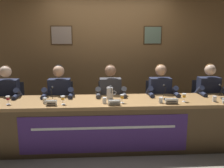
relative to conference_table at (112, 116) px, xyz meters
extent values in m
plane|color=gray|center=(0.00, 0.12, -0.52)|extent=(12.00, 12.00, 0.00)
cube|color=brown|center=(0.00, 1.60, 0.78)|extent=(5.79, 0.12, 2.60)
cube|color=#4C3319|center=(-0.92, 1.54, 1.20)|extent=(0.43, 0.02, 0.38)
cube|color=gray|center=(-0.92, 1.53, 1.20)|extent=(0.39, 0.01, 0.34)
cube|color=#4C3319|center=(0.92, 1.54, 1.20)|extent=(0.38, 0.02, 0.37)
cube|color=slate|center=(0.92, 1.53, 1.20)|extent=(0.34, 0.01, 0.33)
cube|color=olive|center=(0.00, 0.12, 0.20)|extent=(4.59, 0.76, 0.05)
cube|color=brown|center=(0.00, -0.24, -0.17)|extent=(4.53, 0.04, 0.70)
cube|color=#4C2D7A|center=(-0.13, -0.26, -0.17)|extent=(2.38, 0.01, 0.55)
cube|color=white|center=(-0.13, -0.26, -0.08)|extent=(2.03, 0.00, 0.04)
cylinder|color=black|center=(-1.71, 0.60, -0.51)|extent=(0.44, 0.44, 0.02)
cylinder|color=black|center=(-1.71, 0.60, -0.29)|extent=(0.05, 0.05, 0.42)
cube|color=#232328|center=(-1.71, 0.60, -0.06)|extent=(0.44, 0.44, 0.03)
cube|color=#232328|center=(-1.71, 0.80, 0.17)|extent=(0.40, 0.05, 0.44)
cylinder|color=black|center=(-1.61, 0.25, -0.28)|extent=(0.10, 0.10, 0.48)
cylinder|color=black|center=(-1.61, 0.40, 0.00)|extent=(0.13, 0.34, 0.13)
cube|color=#1E2338|center=(-1.71, 0.57, 0.24)|extent=(0.36, 0.20, 0.48)
sphere|color=beige|center=(-1.71, 0.55, 0.62)|extent=(0.19, 0.19, 0.19)
sphere|color=#331E0F|center=(-1.71, 0.56, 0.63)|extent=(0.17, 0.17, 0.17)
cylinder|color=#1E2338|center=(-1.50, 0.47, 0.26)|extent=(0.09, 0.30, 0.25)
cylinder|color=#1E2338|center=(-1.50, 0.31, 0.25)|extent=(0.07, 0.24, 0.07)
cylinder|color=white|center=(-1.50, -0.04, 0.23)|extent=(0.06, 0.06, 0.00)
cylinder|color=white|center=(-1.50, -0.04, 0.26)|extent=(0.01, 0.01, 0.05)
cone|color=white|center=(-1.50, -0.04, 0.32)|extent=(0.06, 0.06, 0.06)
cylinder|color=#B21E2D|center=(-1.50, -0.04, 0.31)|extent=(0.04, 0.04, 0.04)
cylinder|color=black|center=(-0.85, 0.60, -0.51)|extent=(0.44, 0.44, 0.02)
cylinder|color=black|center=(-0.85, 0.60, -0.29)|extent=(0.05, 0.05, 0.42)
cube|color=#232328|center=(-0.85, 0.60, -0.06)|extent=(0.44, 0.44, 0.03)
cube|color=#232328|center=(-0.85, 0.80, 0.17)|extent=(0.40, 0.05, 0.44)
cylinder|color=black|center=(-0.95, 0.25, -0.28)|extent=(0.10, 0.10, 0.48)
cylinder|color=black|center=(-0.75, 0.25, -0.28)|extent=(0.10, 0.10, 0.48)
cylinder|color=black|center=(-0.95, 0.40, 0.00)|extent=(0.13, 0.34, 0.13)
cylinder|color=black|center=(-0.75, 0.40, 0.00)|extent=(0.13, 0.34, 0.13)
cube|color=#1E2338|center=(-0.85, 0.57, 0.24)|extent=(0.36, 0.20, 0.48)
sphere|color=tan|center=(-0.85, 0.55, 0.62)|extent=(0.19, 0.19, 0.19)
sphere|color=black|center=(-0.85, 0.56, 0.63)|extent=(0.17, 0.17, 0.17)
cylinder|color=#1E2338|center=(-1.06, 0.47, 0.26)|extent=(0.09, 0.30, 0.25)
cylinder|color=#1E2338|center=(-0.64, 0.47, 0.26)|extent=(0.09, 0.30, 0.25)
cylinder|color=#1E2338|center=(-1.06, 0.31, 0.25)|extent=(0.07, 0.24, 0.07)
cylinder|color=#1E2338|center=(-0.64, 0.31, 0.25)|extent=(0.07, 0.24, 0.07)
cube|color=white|center=(-0.87, -0.16, 0.26)|extent=(0.15, 0.03, 0.08)
cube|color=white|center=(-0.87, -0.12, 0.26)|extent=(0.15, 0.03, 0.08)
cube|color=black|center=(-0.87, -0.16, 0.26)|extent=(0.11, 0.01, 0.01)
cylinder|color=white|center=(-0.72, -0.08, 0.23)|extent=(0.06, 0.06, 0.00)
cylinder|color=white|center=(-0.72, -0.08, 0.26)|extent=(0.01, 0.01, 0.05)
cone|color=white|center=(-0.72, -0.08, 0.32)|extent=(0.06, 0.06, 0.06)
cylinder|color=orange|center=(-0.72, -0.08, 0.31)|extent=(0.04, 0.04, 0.04)
cylinder|color=silver|center=(-0.98, -0.02, 0.27)|extent=(0.06, 0.06, 0.08)
cylinder|color=silver|center=(-0.98, -0.02, 0.25)|extent=(0.05, 0.05, 0.05)
cylinder|color=black|center=(-0.90, 0.03, 0.23)|extent=(0.06, 0.06, 0.02)
cylinder|color=black|center=(-0.90, 0.09, 0.34)|extent=(0.01, 0.13, 0.18)
sphere|color=#2D2D2D|center=(-0.90, 0.16, 0.43)|extent=(0.03, 0.03, 0.03)
cylinder|color=black|center=(0.00, 0.60, -0.51)|extent=(0.44, 0.44, 0.02)
cylinder|color=black|center=(0.00, 0.60, -0.29)|extent=(0.05, 0.05, 0.42)
cube|color=#232328|center=(0.00, 0.60, -0.06)|extent=(0.44, 0.44, 0.03)
cube|color=#232328|center=(0.00, 0.80, 0.17)|extent=(0.40, 0.05, 0.44)
cylinder|color=black|center=(-0.10, 0.25, -0.28)|extent=(0.10, 0.10, 0.48)
cylinder|color=black|center=(0.10, 0.25, -0.28)|extent=(0.10, 0.10, 0.48)
cylinder|color=black|center=(-0.10, 0.40, 0.00)|extent=(0.13, 0.34, 0.13)
cylinder|color=black|center=(0.10, 0.40, 0.00)|extent=(0.13, 0.34, 0.13)
cube|color=#38383D|center=(0.00, 0.57, 0.24)|extent=(0.36, 0.20, 0.48)
sphere|color=#8E664C|center=(0.00, 0.55, 0.62)|extent=(0.19, 0.19, 0.19)
sphere|color=#331E0F|center=(0.00, 0.56, 0.63)|extent=(0.17, 0.17, 0.17)
cylinder|color=#38383D|center=(-0.21, 0.47, 0.26)|extent=(0.09, 0.30, 0.25)
cylinder|color=#38383D|center=(0.21, 0.47, 0.26)|extent=(0.09, 0.30, 0.25)
cylinder|color=#38383D|center=(-0.21, 0.31, 0.25)|extent=(0.07, 0.24, 0.07)
cylinder|color=#38383D|center=(0.21, 0.31, 0.25)|extent=(0.07, 0.24, 0.07)
cube|color=white|center=(0.02, -0.19, 0.26)|extent=(0.17, 0.03, 0.08)
cube|color=white|center=(0.02, -0.16, 0.26)|extent=(0.17, 0.03, 0.08)
cube|color=black|center=(0.02, -0.20, 0.26)|extent=(0.12, 0.01, 0.01)
cylinder|color=white|center=(0.14, -0.05, 0.23)|extent=(0.06, 0.06, 0.00)
cylinder|color=white|center=(0.14, -0.05, 0.26)|extent=(0.01, 0.01, 0.05)
cone|color=white|center=(0.14, -0.05, 0.32)|extent=(0.06, 0.06, 0.06)
cylinder|color=orange|center=(0.14, -0.05, 0.31)|extent=(0.04, 0.04, 0.04)
cylinder|color=silver|center=(-0.12, -0.06, 0.27)|extent=(0.06, 0.06, 0.08)
cylinder|color=silver|center=(-0.12, -0.06, 0.25)|extent=(0.05, 0.05, 0.05)
cylinder|color=black|center=(-0.01, 0.06, 0.23)|extent=(0.06, 0.06, 0.02)
cylinder|color=black|center=(-0.01, 0.13, 0.34)|extent=(0.01, 0.13, 0.18)
sphere|color=#2D2D2D|center=(-0.01, 0.19, 0.43)|extent=(0.03, 0.03, 0.03)
cylinder|color=black|center=(0.86, 0.60, -0.51)|extent=(0.44, 0.44, 0.02)
cylinder|color=black|center=(0.86, 0.60, -0.29)|extent=(0.05, 0.05, 0.42)
cube|color=#232328|center=(0.86, 0.60, -0.06)|extent=(0.44, 0.44, 0.03)
cube|color=#232328|center=(0.86, 0.80, 0.17)|extent=(0.40, 0.05, 0.44)
cylinder|color=black|center=(0.76, 0.25, -0.28)|extent=(0.10, 0.10, 0.48)
cylinder|color=black|center=(0.96, 0.25, -0.28)|extent=(0.10, 0.10, 0.48)
cylinder|color=black|center=(0.76, 0.40, 0.00)|extent=(0.13, 0.34, 0.13)
cylinder|color=black|center=(0.96, 0.40, 0.00)|extent=(0.13, 0.34, 0.13)
cube|color=#1E2338|center=(0.86, 0.57, 0.24)|extent=(0.36, 0.20, 0.48)
sphere|color=tan|center=(0.86, 0.55, 0.62)|extent=(0.19, 0.19, 0.19)
sphere|color=#593819|center=(0.86, 0.56, 0.63)|extent=(0.17, 0.17, 0.17)
cylinder|color=#1E2338|center=(0.65, 0.47, 0.26)|extent=(0.09, 0.30, 0.25)
cylinder|color=#1E2338|center=(1.07, 0.47, 0.26)|extent=(0.09, 0.30, 0.25)
cylinder|color=#1E2338|center=(0.65, 0.31, 0.25)|extent=(0.07, 0.24, 0.07)
cylinder|color=#1E2338|center=(1.07, 0.31, 0.25)|extent=(0.07, 0.24, 0.07)
cube|color=white|center=(0.85, -0.17, 0.26)|extent=(0.19, 0.03, 0.08)
cube|color=white|center=(0.85, -0.13, 0.26)|extent=(0.19, 0.03, 0.08)
cube|color=black|center=(0.85, -0.17, 0.26)|extent=(0.13, 0.01, 0.01)
cylinder|color=white|center=(1.07, -0.04, 0.23)|extent=(0.06, 0.06, 0.00)
cylinder|color=white|center=(1.07, -0.04, 0.26)|extent=(0.01, 0.01, 0.05)
cone|color=white|center=(1.07, -0.04, 0.32)|extent=(0.06, 0.06, 0.06)
cylinder|color=orange|center=(1.07, -0.04, 0.31)|extent=(0.04, 0.04, 0.04)
cylinder|color=silver|center=(0.71, -0.09, 0.27)|extent=(0.06, 0.06, 0.08)
cylinder|color=silver|center=(0.71, -0.09, 0.25)|extent=(0.05, 0.05, 0.05)
cylinder|color=black|center=(0.83, 0.08, 0.23)|extent=(0.06, 0.06, 0.02)
cylinder|color=black|center=(0.83, 0.14, 0.34)|extent=(0.01, 0.13, 0.18)
sphere|color=#2D2D2D|center=(0.83, 0.20, 0.43)|extent=(0.03, 0.03, 0.03)
cylinder|color=black|center=(1.72, 0.60, -0.51)|extent=(0.44, 0.44, 0.02)
cylinder|color=black|center=(1.72, 0.60, -0.29)|extent=(0.05, 0.05, 0.42)
cube|color=#232328|center=(1.72, 0.60, -0.06)|extent=(0.44, 0.44, 0.03)
cube|color=#232328|center=(1.72, 0.80, 0.17)|extent=(0.40, 0.05, 0.44)
cylinder|color=black|center=(1.62, 0.25, -0.28)|extent=(0.10, 0.10, 0.48)
cylinder|color=black|center=(1.82, 0.25, -0.28)|extent=(0.10, 0.10, 0.48)
cylinder|color=black|center=(1.62, 0.40, 0.00)|extent=(0.13, 0.34, 0.13)
cylinder|color=black|center=(1.82, 0.40, 0.00)|extent=(0.13, 0.34, 0.13)
cube|color=#1E2338|center=(1.72, 0.57, 0.24)|extent=(0.36, 0.20, 0.48)
sphere|color=beige|center=(1.72, 0.55, 0.62)|extent=(0.19, 0.19, 0.19)
sphere|color=#593819|center=(1.72, 0.56, 0.63)|extent=(0.17, 0.17, 0.17)
cylinder|color=#1E2338|center=(1.51, 0.47, 0.26)|extent=(0.09, 0.30, 0.25)
cylinder|color=#1E2338|center=(1.93, 0.47, 0.26)|extent=(0.09, 0.30, 0.25)
cylinder|color=#1E2338|center=(1.51, 0.31, 0.25)|extent=(0.07, 0.24, 0.07)
cylinder|color=silver|center=(1.53, -0.07, 0.27)|extent=(0.06, 0.06, 0.08)
cylinder|color=silver|center=(1.53, -0.07, 0.25)|extent=(0.05, 0.05, 0.05)
cylinder|color=black|center=(1.73, 0.07, 0.23)|extent=(0.06, 0.06, 0.02)
cylinder|color=black|center=(1.73, 0.13, 0.34)|extent=(0.01, 0.13, 0.18)
sphere|color=#2D2D2D|center=(1.73, 0.20, 0.43)|extent=(0.03, 0.03, 0.03)
cylinder|color=silver|center=(-0.03, 0.17, 0.31)|extent=(0.10, 0.10, 0.18)
cylinder|color=silver|center=(-0.03, 0.17, 0.41)|extent=(0.09, 0.09, 0.01)
sphere|color=silver|center=(-0.03, 0.17, 0.42)|extent=(0.02, 0.02, 0.02)
torus|color=silver|center=(0.04, 0.17, 0.32)|extent=(0.07, 0.01, 0.07)
camera|label=1|loc=(-0.22, -3.57, 1.21)|focal=39.92mm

